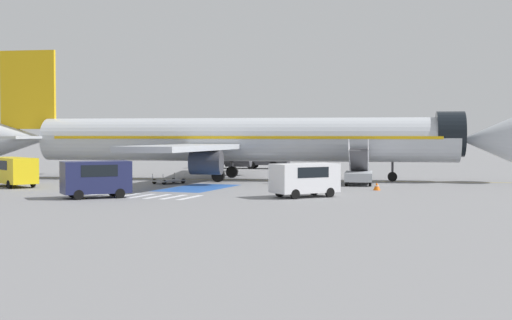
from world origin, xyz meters
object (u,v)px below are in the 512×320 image
boarding_stairs_forward (359,173)px  ground_crew_0 (296,172)px  traffic_cone_0 (128,182)px  service_van_1 (96,176)px  traffic_cone_1 (2,177)px  fuel_tanker (246,154)px  service_van_0 (305,177)px  airliner (237,139)px  traffic_cone_2 (377,186)px  service_van_2 (13,169)px  ground_crew_1 (281,173)px  baggage_cart (169,181)px

boarding_stairs_forward → ground_crew_0: (-4.87, -1.67, 0.08)m
boarding_stairs_forward → traffic_cone_0: size_ratio=11.38×
service_van_1 → traffic_cone_1: service_van_1 is taller
fuel_tanker → service_van_0: size_ratio=2.39×
airliner → traffic_cone_2: bearing=50.8°
boarding_stairs_forward → fuel_tanker: (-18.51, 22.97, 0.84)m
fuel_tanker → traffic_cone_2: (20.94, -28.31, -1.49)m
traffic_cone_1 → service_van_0: bearing=-14.2°
service_van_1 → ground_crew_0: (8.88, 16.20, -0.38)m
fuel_tanker → service_van_2: fuel_tanker is taller
fuel_tanker → traffic_cone_0: size_ratio=22.97×
ground_crew_1 → fuel_tanker: bearing=174.7°
service_van_0 → ground_crew_1: 12.53m
boarding_stairs_forward → service_van_0: 12.74m
service_van_0 → ground_crew_0: bearing=-29.6°
service_van_2 → airliner: bearing=-14.3°
traffic_cone_1 → traffic_cone_2: size_ratio=0.90×
service_van_2 → ground_crew_1: (19.07, 10.19, -0.46)m
service_van_0 → ground_crew_0: (-3.81, 11.03, -0.28)m
fuel_tanker → ground_crew_1: size_ratio=6.88×
airliner → service_van_2: (-13.66, -13.99, -2.32)m
airliner → ground_crew_0: airliner is taller
ground_crew_0 → service_van_2: bearing=46.3°
boarding_stairs_forward → traffic_cone_2: boarding_stairs_forward is taller
boarding_stairs_forward → traffic_cone_1: boarding_stairs_forward is taller
traffic_cone_0 → service_van_2: bearing=-146.6°
service_van_0 → service_van_2: (-24.30, 1.19, 0.05)m
service_van_0 → traffic_cone_0: 17.92m
airliner → ground_crew_1: size_ratio=29.86×
service_van_2 → baggage_cart: service_van_2 is taller
fuel_tanker → service_van_1: 41.12m
traffic_cone_0 → baggage_cart: bearing=42.5°
service_van_2 → traffic_cone_0: 9.07m
fuel_tanker → traffic_cone_1: bearing=146.0°
baggage_cart → traffic_cone_2: (17.74, -1.13, 0.05)m
ground_crew_1 → traffic_cone_2: (8.72, -4.03, -0.62)m
ground_crew_1 → traffic_cone_1: (-25.61, -3.56, -0.65)m
airliner → service_van_2: 19.69m
ground_crew_1 → traffic_cone_1: bearing=-114.1°
service_van_1 → traffic_cone_2: (16.18, 12.53, -1.12)m
ground_crew_0 → ground_crew_1: ground_crew_0 is taller
baggage_cart → traffic_cone_1: 16.61m
ground_crew_1 → service_van_2: bearing=-93.9°
ground_crew_0 → boarding_stairs_forward: bearing=-140.4°
boarding_stairs_forward → service_van_1: 22.55m
service_van_2 → baggage_cart: bearing=-24.0°
service_van_2 → ground_crew_0: 22.73m
boarding_stairs_forward → service_van_2: boarding_stairs_forward is taller
airliner → ground_crew_1: bearing=44.8°
service_van_0 → traffic_cone_1: (-30.84, 7.82, -1.05)m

